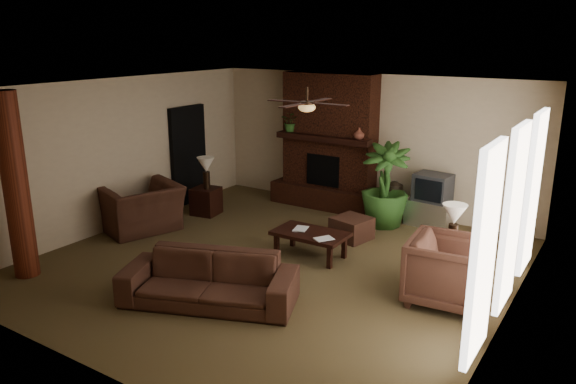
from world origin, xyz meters
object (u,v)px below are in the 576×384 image
Objects in this scene: ottoman at (352,228)px; floor_plant at (384,203)px; side_table_left at (206,201)px; side_table_right at (451,265)px; tv_stand at (429,213)px; log_column at (16,187)px; sofa at (209,272)px; lamp_left at (206,167)px; coffee_table at (310,235)px; armchair_left at (141,200)px; armchair_right at (448,268)px; floor_vase at (393,198)px; lamp_right at (454,218)px.

floor_plant is (0.19, 0.99, 0.25)m from ottoman.
side_table_left is 5.22m from side_table_right.
tv_stand is at bearing 115.86° from side_table_right.
log_column is 3.20m from sofa.
coffee_table is at bearing -15.04° from lamp_left.
coffee_table is 2.00× the size of ottoman.
armchair_left is 1.31× the size of armchair_right.
log_column is 3.64× the size of floor_vase.
side_table_right is at bearing -51.08° from floor_vase.
log_column is at bearing -125.96° from floor_plant.
ottoman is 3.16m from side_table_left.
floor_vase is 2.97m from side_table_right.
side_table_left is at bearing -152.04° from tv_stand.
floor_vase reaches higher than tv_stand.
log_column is 7.19m from tv_stand.
armchair_right is at bearing -56.27° from floor_vase.
floor_vase is 1.18× the size of lamp_right.
lamp_right is (-0.16, 0.70, 0.49)m from armchair_right.
side_table_left is (-3.15, -0.31, 0.08)m from ottoman.
log_column is at bearing -95.21° from side_table_left.
armchair_right is at bearing 111.08° from armchair_left.
sofa is at bearing 117.50° from armchair_right.
lamp_left is (-3.27, -1.33, 0.55)m from floor_plant.
ottoman is 1.09× the size of side_table_left.
tv_stand is 4.45m from side_table_left.
log_column reaches higher than side_table_left.
armchair_right is (2.72, 1.76, 0.05)m from sofa.
lamp_right is at bearing 22.68° from sofa.
lamp_right reaches higher than sofa.
tv_stand is at bearing 144.84° from armchair_left.
tv_stand is 1.31× the size of lamp_left.
sofa reaches higher than side_table_left.
side_table_right is (2.26, 0.28, -0.10)m from coffee_table.
log_column is 2.73× the size of armchair_right.
side_table_left is at bearing -175.14° from armchair_left.
armchair_left is (-2.97, 1.55, 0.13)m from sofa.
armchair_right is 0.64× the size of floor_plant.
floor_plant is at bearing 135.52° from side_table_right.
side_table_right is (5.20, -0.52, 0.00)m from side_table_left.
log_column is at bearing 108.89° from armchair_right.
lamp_left is at bearing -177.69° from armchair_left.
coffee_table is at bearing -100.61° from ottoman.
sofa is 3.56m from side_table_right.
floor_vase reaches higher than coffee_table.
lamp_right is at bearing 30.56° from log_column.
log_column is at bearing -149.68° from side_table_right.
log_column is 6.33m from floor_plant.
armchair_left is 2.44× the size of side_table_right.
log_column reaches higher than lamp_left.
coffee_table is 2.18× the size of side_table_left.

